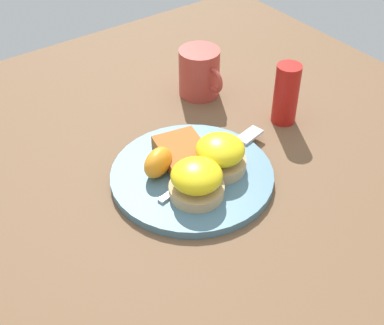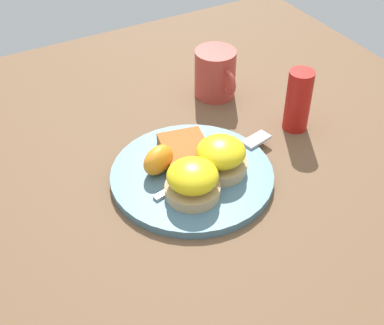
% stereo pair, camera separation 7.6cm
% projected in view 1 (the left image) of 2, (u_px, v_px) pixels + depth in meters
% --- Properties ---
extents(ground_plane, '(1.10, 1.10, 0.00)m').
position_uv_depth(ground_plane, '(192.00, 179.00, 0.85)').
color(ground_plane, brown).
extents(plate, '(0.26, 0.26, 0.01)m').
position_uv_depth(plate, '(192.00, 176.00, 0.85)').
color(plate, slate).
rests_on(plate, ground_plane).
extents(sandwich_benedict_left, '(0.08, 0.08, 0.06)m').
position_uv_depth(sandwich_benedict_left, '(197.00, 180.00, 0.79)').
color(sandwich_benedict_left, tan).
rests_on(sandwich_benedict_left, plate).
extents(sandwich_benedict_right, '(0.08, 0.08, 0.06)m').
position_uv_depth(sandwich_benedict_right, '(220.00, 154.00, 0.83)').
color(sandwich_benedict_right, tan).
rests_on(sandwich_benedict_right, plate).
extents(hashbrown_patty, '(0.13, 0.10, 0.02)m').
position_uv_depth(hashbrown_patty, '(185.00, 155.00, 0.86)').
color(hashbrown_patty, '#AA5C26').
rests_on(hashbrown_patty, plate).
extents(orange_wedge, '(0.06, 0.07, 0.04)m').
position_uv_depth(orange_wedge, '(158.00, 162.00, 0.83)').
color(orange_wedge, orange).
rests_on(orange_wedge, plate).
extents(fork, '(0.07, 0.24, 0.00)m').
position_uv_depth(fork, '(220.00, 157.00, 0.87)').
color(fork, silver).
rests_on(fork, plate).
extents(cup, '(0.11, 0.08, 0.09)m').
position_uv_depth(cup, '(200.00, 73.00, 1.01)').
color(cup, '#B23D33').
rests_on(cup, ground_plane).
extents(condiment_bottle, '(0.04, 0.04, 0.11)m').
position_uv_depth(condiment_bottle, '(286.00, 94.00, 0.94)').
color(condiment_bottle, '#B21914').
rests_on(condiment_bottle, ground_plane).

